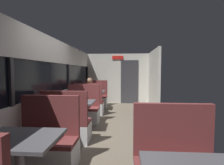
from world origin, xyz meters
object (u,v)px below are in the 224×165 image
(dining_table_mid_window, at_px, (76,105))
(bench_far_window_facing_end, at_px, (89,105))
(bench_far_window_facing_entry, at_px, (96,99))
(dining_table_near_window, at_px, (19,146))
(dining_table_far_window, at_px, (93,93))
(bench_mid_window_facing_end, at_px, (67,126))
(coffee_cup_primary, at_px, (77,99))
(bench_mid_window_facing_entry, at_px, (83,111))
(seated_passenger, at_px, (90,99))
(bench_near_window_facing_entry, at_px, (47,146))

(dining_table_mid_window, height_order, bench_far_window_facing_end, bench_far_window_facing_end)
(bench_far_window_facing_entry, bearing_deg, dining_table_near_window, -90.00)
(dining_table_far_window, height_order, bench_far_window_facing_end, bench_far_window_facing_end)
(dining_table_far_window, relative_size, bench_far_window_facing_entry, 0.82)
(bench_mid_window_facing_end, xyz_separation_m, coffee_cup_primary, (0.02, 0.75, 0.46))
(dining_table_near_window, distance_m, bench_mid_window_facing_entry, 3.08)
(bench_mid_window_facing_end, relative_size, seated_passenger, 0.87)
(dining_table_mid_window, height_order, bench_mid_window_facing_end, bench_mid_window_facing_end)
(bench_near_window_facing_entry, bearing_deg, coffee_cup_primary, 89.33)
(bench_far_window_facing_entry, xyz_separation_m, seated_passenger, (0.00, -1.33, 0.21))
(bench_near_window_facing_entry, distance_m, coffee_cup_primary, 1.78)
(bench_mid_window_facing_end, bearing_deg, dining_table_mid_window, 90.00)
(dining_table_mid_window, distance_m, dining_table_far_window, 2.36)
(bench_mid_window_facing_entry, xyz_separation_m, bench_far_window_facing_end, (0.00, 0.96, 0.00))
(bench_near_window_facing_entry, relative_size, bench_far_window_facing_end, 1.00)
(dining_table_near_window, xyz_separation_m, bench_mid_window_facing_entry, (0.00, 3.06, -0.31))
(dining_table_near_window, relative_size, bench_far_window_facing_end, 0.82)
(bench_far_window_facing_end, bearing_deg, coffee_cup_primary, -89.29)
(dining_table_near_window, xyz_separation_m, bench_near_window_facing_entry, (0.00, 0.70, -0.31))
(bench_far_window_facing_entry, bearing_deg, bench_mid_window_facing_end, -90.00)
(dining_table_near_window, distance_m, dining_table_far_window, 4.73)
(dining_table_near_window, distance_m, bench_far_window_facing_entry, 5.43)
(bench_mid_window_facing_entry, relative_size, bench_far_window_facing_end, 1.00)
(bench_mid_window_facing_entry, bearing_deg, bench_mid_window_facing_end, -90.00)
(bench_mid_window_facing_end, bearing_deg, seated_passenger, 90.00)
(bench_near_window_facing_entry, height_order, bench_far_window_facing_entry, same)
(bench_far_window_facing_end, bearing_deg, dining_table_mid_window, -90.00)
(coffee_cup_primary, bearing_deg, dining_table_near_window, -90.48)
(coffee_cup_primary, bearing_deg, bench_mid_window_facing_end, -91.53)
(coffee_cup_primary, bearing_deg, seated_passenger, 90.68)
(bench_mid_window_facing_entry, height_order, bench_far_window_facing_entry, same)
(bench_near_window_facing_entry, relative_size, dining_table_far_window, 1.22)
(dining_table_mid_window, distance_m, bench_mid_window_facing_end, 0.77)
(bench_mid_window_facing_entry, relative_size, bench_far_window_facing_entry, 1.00)
(bench_mid_window_facing_end, height_order, dining_table_far_window, bench_mid_window_facing_end)
(bench_near_window_facing_entry, bearing_deg, bench_mid_window_facing_entry, 90.00)
(dining_table_mid_window, xyz_separation_m, bench_far_window_facing_end, (0.00, 1.66, -0.31))
(bench_near_window_facing_entry, height_order, bench_mid_window_facing_entry, same)
(dining_table_far_window, xyz_separation_m, bench_far_window_facing_end, (0.00, -0.70, -0.31))
(coffee_cup_primary, bearing_deg, bench_far_window_facing_end, 90.71)
(bench_near_window_facing_entry, bearing_deg, seated_passenger, 90.00)
(bench_near_window_facing_entry, bearing_deg, bench_mid_window_facing_end, 90.00)
(bench_near_window_facing_entry, distance_m, bench_mid_window_facing_entry, 2.36)
(bench_near_window_facing_entry, bearing_deg, dining_table_far_window, 90.00)
(bench_mid_window_facing_end, height_order, seated_passenger, seated_passenger)
(bench_near_window_facing_entry, relative_size, bench_mid_window_facing_end, 1.00)
(dining_table_far_window, distance_m, coffee_cup_primary, 2.31)
(bench_mid_window_facing_end, bearing_deg, dining_table_far_window, 90.00)
(bench_near_window_facing_entry, relative_size, bench_far_window_facing_entry, 1.00)
(dining_table_far_window, bearing_deg, bench_far_window_facing_end, -90.00)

